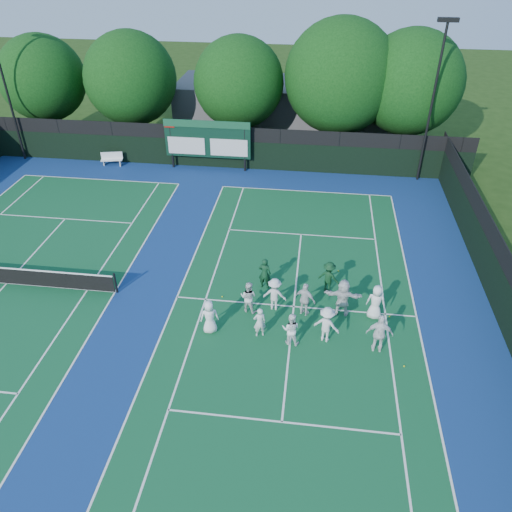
# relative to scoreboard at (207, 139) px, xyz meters

# --- Properties ---
(ground) EXTENTS (120.00, 120.00, 0.00)m
(ground) POSITION_rel_scoreboard_xyz_m (7.01, -15.59, -2.19)
(ground) COLOR #1D380F
(ground) RESTS_ON ground
(court_apron) EXTENTS (34.00, 32.00, 0.01)m
(court_apron) POSITION_rel_scoreboard_xyz_m (1.01, -14.59, -2.19)
(court_apron) COLOR navy
(court_apron) RESTS_ON ground
(near_court) EXTENTS (11.05, 23.85, 0.01)m
(near_court) POSITION_rel_scoreboard_xyz_m (7.01, -14.59, -2.18)
(near_court) COLOR #10502A
(near_court) RESTS_ON ground
(left_court) EXTENTS (11.05, 23.85, 0.01)m
(left_court) POSITION_rel_scoreboard_xyz_m (-6.99, -14.59, -2.18)
(left_court) COLOR #10502A
(left_court) RESTS_ON ground
(back_fence) EXTENTS (34.00, 0.08, 3.00)m
(back_fence) POSITION_rel_scoreboard_xyz_m (1.01, 0.41, -0.83)
(back_fence) COLOR black
(back_fence) RESTS_ON ground
(divider_fence_right) EXTENTS (0.08, 32.00, 3.00)m
(divider_fence_right) POSITION_rel_scoreboard_xyz_m (16.01, -14.59, -0.83)
(divider_fence_right) COLOR black
(divider_fence_right) RESTS_ON ground
(scoreboard) EXTENTS (6.00, 0.21, 3.55)m
(scoreboard) POSITION_rel_scoreboard_xyz_m (0.00, 0.00, 0.00)
(scoreboard) COLOR black
(scoreboard) RESTS_ON ground
(clubhouse) EXTENTS (18.00, 6.00, 4.00)m
(clubhouse) POSITION_rel_scoreboard_xyz_m (5.01, 8.41, -0.19)
(clubhouse) COLOR #58585D
(clubhouse) RESTS_ON ground
(light_pole_left) EXTENTS (1.20, 0.30, 10.12)m
(light_pole_left) POSITION_rel_scoreboard_xyz_m (-13.99, 0.11, 4.11)
(light_pole_left) COLOR black
(light_pole_left) RESTS_ON ground
(light_pole_right) EXTENTS (1.20, 0.30, 10.12)m
(light_pole_right) POSITION_rel_scoreboard_xyz_m (14.51, 0.11, 4.11)
(light_pole_right) COLOR black
(light_pole_right) RESTS_ON ground
(tennis_net) EXTENTS (11.30, 0.10, 1.10)m
(tennis_net) POSITION_rel_scoreboard_xyz_m (-6.99, -14.59, -1.70)
(tennis_net) COLOR black
(tennis_net) RESTS_ON ground
(bench) EXTENTS (1.57, 0.74, 0.96)m
(bench) POSITION_rel_scoreboard_xyz_m (-7.06, -0.22, -1.67)
(bench) COLOR white
(bench) RESTS_ON ground
(tree_a) EXTENTS (6.37, 6.37, 8.08)m
(tree_a) POSITION_rel_scoreboard_xyz_m (-13.19, 3.99, 2.54)
(tree_a) COLOR black
(tree_a) RESTS_ON ground
(tree_b) EXTENTS (6.75, 6.75, 8.47)m
(tree_b) POSITION_rel_scoreboard_xyz_m (-6.28, 3.99, 2.73)
(tree_b) COLOR black
(tree_b) RESTS_ON ground
(tree_c) EXTENTS (6.48, 6.48, 8.32)m
(tree_c) POSITION_rel_scoreboard_xyz_m (1.79, 3.99, 2.72)
(tree_c) COLOR black
(tree_c) RESTS_ON ground
(tree_d) EXTENTS (7.86, 7.86, 9.64)m
(tree_d) POSITION_rel_scoreboard_xyz_m (9.00, 3.99, 3.32)
(tree_d) COLOR black
(tree_d) RESTS_ON ground
(tree_e) EXTENTS (7.15, 7.15, 9.03)m
(tree_e) POSITION_rel_scoreboard_xyz_m (13.80, 3.99, 3.08)
(tree_e) COLOR black
(tree_e) RESTS_ON ground
(tennis_ball_0) EXTENTS (0.07, 0.07, 0.07)m
(tennis_ball_0) POSITION_rel_scoreboard_xyz_m (3.64, -14.32, -2.16)
(tennis_ball_0) COLOR yellow
(tennis_ball_0) RESTS_ON ground
(tennis_ball_1) EXTENTS (0.07, 0.07, 0.07)m
(tennis_ball_1) POSITION_rel_scoreboard_xyz_m (9.07, -11.52, -2.16)
(tennis_ball_1) COLOR yellow
(tennis_ball_1) RESTS_ON ground
(tennis_ball_2) EXTENTS (0.07, 0.07, 0.07)m
(tennis_ball_2) POSITION_rel_scoreboard_xyz_m (11.59, -17.74, -2.16)
(tennis_ball_2) COLOR yellow
(tennis_ball_2) RESTS_ON ground
(tennis_ball_5) EXTENTS (0.07, 0.07, 0.07)m
(tennis_ball_5) POSITION_rel_scoreboard_xyz_m (11.30, -14.76, -2.16)
(tennis_ball_5) COLOR yellow
(tennis_ball_5) RESTS_ON ground
(player_front_0) EXTENTS (0.90, 0.71, 1.60)m
(player_front_0) POSITION_rel_scoreboard_xyz_m (3.56, -16.67, -1.39)
(player_front_0) COLOR white
(player_front_0) RESTS_ON ground
(player_front_1) EXTENTS (0.61, 0.49, 1.46)m
(player_front_1) POSITION_rel_scoreboard_xyz_m (5.69, -16.67, -1.46)
(player_front_1) COLOR silver
(player_front_1) RESTS_ON ground
(player_front_2) EXTENTS (0.80, 0.65, 1.54)m
(player_front_2) POSITION_rel_scoreboard_xyz_m (7.02, -16.95, -1.42)
(player_front_2) COLOR white
(player_front_2) RESTS_ON ground
(player_front_3) EXTENTS (1.24, 0.95, 1.69)m
(player_front_3) POSITION_rel_scoreboard_xyz_m (8.47, -16.59, -1.35)
(player_front_3) COLOR silver
(player_front_3) RESTS_ON ground
(player_front_4) EXTENTS (1.10, 0.52, 1.84)m
(player_front_4) POSITION_rel_scoreboard_xyz_m (10.58, -16.94, -1.27)
(player_front_4) COLOR white
(player_front_4) RESTS_ON ground
(player_back_0) EXTENTS (0.88, 0.76, 1.57)m
(player_back_0) POSITION_rel_scoreboard_xyz_m (5.00, -15.11, -1.41)
(player_back_0) COLOR silver
(player_back_0) RESTS_ON ground
(player_back_1) EXTENTS (1.11, 0.71, 1.63)m
(player_back_1) POSITION_rel_scoreboard_xyz_m (6.14, -14.81, -1.38)
(player_back_1) COLOR silver
(player_back_1) RESTS_ON ground
(player_back_2) EXTENTS (1.06, 0.77, 1.67)m
(player_back_2) POSITION_rel_scoreboard_xyz_m (7.51, -15.03, -1.36)
(player_back_2) COLOR silver
(player_back_2) RESTS_ON ground
(player_back_3) EXTENTS (1.73, 0.64, 1.83)m
(player_back_3) POSITION_rel_scoreboard_xyz_m (9.15, -14.79, -1.28)
(player_back_3) COLOR silver
(player_back_3) RESTS_ON ground
(player_back_4) EXTENTS (0.92, 0.70, 1.70)m
(player_back_4) POSITION_rel_scoreboard_xyz_m (10.59, -14.84, -1.34)
(player_back_4) COLOR white
(player_back_4) RESTS_ON ground
(coach_left) EXTENTS (0.65, 0.47, 1.64)m
(coach_left) POSITION_rel_scoreboard_xyz_m (5.52, -13.29, -1.37)
(coach_left) COLOR #0F371E
(coach_left) RESTS_ON ground
(coach_right) EXTENTS (1.18, 0.94, 1.60)m
(coach_right) POSITION_rel_scoreboard_xyz_m (8.53, -13.17, -1.39)
(coach_right) COLOR #0F371B
(coach_right) RESTS_ON ground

